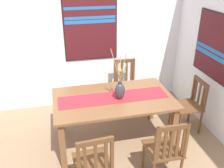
% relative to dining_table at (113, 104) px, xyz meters
% --- Properties ---
extents(ground_plane, '(6.40, 6.40, 0.03)m').
position_rel_dining_table_xyz_m(ground_plane, '(-0.19, -0.49, -0.66)').
color(ground_plane, '#8E7051').
extents(wall_back, '(6.40, 0.12, 2.70)m').
position_rel_dining_table_xyz_m(wall_back, '(-0.19, 1.37, 0.70)').
color(wall_back, silver).
rests_on(wall_back, ground_plane).
extents(dining_table, '(1.72, 1.02, 0.75)m').
position_rel_dining_table_xyz_m(dining_table, '(0.00, 0.00, 0.00)').
color(dining_table, brown).
rests_on(dining_table, ground_plane).
extents(table_runner, '(1.59, 0.36, 0.01)m').
position_rel_dining_table_xyz_m(table_runner, '(0.00, -0.00, 0.11)').
color(table_runner, '#B7232D').
rests_on(table_runner, dining_table).
extents(centerpiece_vase, '(0.19, 0.24, 0.73)m').
position_rel_dining_table_xyz_m(centerpiece_vase, '(0.08, -0.06, 0.25)').
color(centerpiece_vase, '#333338').
rests_on(centerpiece_vase, dining_table).
extents(chair_0, '(0.45, 0.45, 0.90)m').
position_rel_dining_table_xyz_m(chair_0, '(-0.45, -0.93, -0.18)').
color(chair_0, brown).
rests_on(chair_0, ground_plane).
extents(chair_1, '(0.43, 0.43, 0.91)m').
position_rel_dining_table_xyz_m(chair_1, '(0.43, -0.91, -0.17)').
color(chair_1, brown).
rests_on(chair_1, ground_plane).
extents(chair_2, '(0.43, 0.43, 0.88)m').
position_rel_dining_table_xyz_m(chair_2, '(1.27, 0.02, -0.19)').
color(chair_2, brown).
rests_on(chair_2, ground_plane).
extents(chair_3, '(0.44, 0.44, 0.93)m').
position_rel_dining_table_xyz_m(chair_3, '(0.45, 0.93, -0.17)').
color(chair_3, brown).
rests_on(chair_3, ground_plane).
extents(painting_on_back_wall, '(0.96, 0.05, 1.31)m').
position_rel_dining_table_xyz_m(painting_on_back_wall, '(-0.11, 1.30, 0.90)').
color(painting_on_back_wall, black).
extents(painting_on_side_wall, '(0.05, 0.93, 1.00)m').
position_rel_dining_table_xyz_m(painting_on_side_wall, '(1.61, 0.14, 0.72)').
color(painting_on_side_wall, black).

